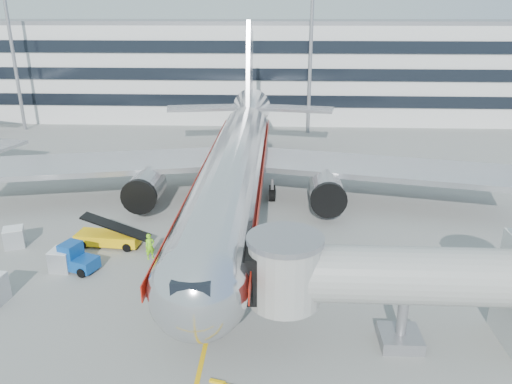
{
  "coord_description": "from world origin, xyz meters",
  "views": [
    {
      "loc": [
        3.82,
        -30.98,
        16.98
      ],
      "look_at": [
        2.09,
        4.75,
        4.0
      ],
      "focal_mm": 35.0,
      "sensor_mm": 36.0,
      "label": 1
    }
  ],
  "objects_px": {
    "main_jet": "(236,163)",
    "cargo_container_left": "(62,260)",
    "cargo_container_right": "(14,237)",
    "ramp_worker": "(150,247)",
    "baggage_tug": "(76,259)",
    "belt_loader": "(109,237)"
  },
  "relations": [
    {
      "from": "main_jet",
      "to": "cargo_container_left",
      "type": "height_order",
      "value": "main_jet"
    },
    {
      "from": "cargo_container_right",
      "to": "ramp_worker",
      "type": "distance_m",
      "value": 10.98
    },
    {
      "from": "baggage_tug",
      "to": "cargo_container_left",
      "type": "relative_size",
      "value": 1.92
    },
    {
      "from": "cargo_container_left",
      "to": "ramp_worker",
      "type": "relative_size",
      "value": 0.79
    },
    {
      "from": "belt_loader",
      "to": "cargo_container_right",
      "type": "height_order",
      "value": "belt_loader"
    },
    {
      "from": "cargo_container_left",
      "to": "cargo_container_right",
      "type": "xyz_separation_m",
      "value": [
        -5.17,
        3.41,
        -0.01
      ]
    },
    {
      "from": "belt_loader",
      "to": "cargo_container_right",
      "type": "xyz_separation_m",
      "value": [
        -7.14,
        -0.53,
        0.06
      ]
    },
    {
      "from": "belt_loader",
      "to": "baggage_tug",
      "type": "xyz_separation_m",
      "value": [
        -0.98,
        -3.91,
        0.16
      ]
    },
    {
      "from": "belt_loader",
      "to": "baggage_tug",
      "type": "relative_size",
      "value": 1.76
    },
    {
      "from": "baggage_tug",
      "to": "cargo_container_right",
      "type": "relative_size",
      "value": 1.6
    },
    {
      "from": "main_jet",
      "to": "ramp_worker",
      "type": "xyz_separation_m",
      "value": [
        -5.42,
        -10.58,
        -3.26
      ]
    },
    {
      "from": "main_jet",
      "to": "baggage_tug",
      "type": "height_order",
      "value": "main_jet"
    },
    {
      "from": "cargo_container_left",
      "to": "cargo_container_right",
      "type": "distance_m",
      "value": 6.2
    },
    {
      "from": "belt_loader",
      "to": "cargo_container_left",
      "type": "distance_m",
      "value": 4.4
    },
    {
      "from": "main_jet",
      "to": "baggage_tug",
      "type": "xyz_separation_m",
      "value": [
        -10.13,
        -12.47,
        -3.38
      ]
    },
    {
      "from": "main_jet",
      "to": "baggage_tug",
      "type": "bearing_deg",
      "value": -129.11
    },
    {
      "from": "baggage_tug",
      "to": "main_jet",
      "type": "bearing_deg",
      "value": 50.89
    },
    {
      "from": "ramp_worker",
      "to": "cargo_container_right",
      "type": "bearing_deg",
      "value": 135.9
    },
    {
      "from": "belt_loader",
      "to": "baggage_tug",
      "type": "distance_m",
      "value": 4.04
    },
    {
      "from": "main_jet",
      "to": "belt_loader",
      "type": "bearing_deg",
      "value": -136.96
    },
    {
      "from": "main_jet",
      "to": "cargo_container_right",
      "type": "height_order",
      "value": "main_jet"
    },
    {
      "from": "baggage_tug",
      "to": "belt_loader",
      "type": "bearing_deg",
      "value": 75.99
    }
  ]
}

